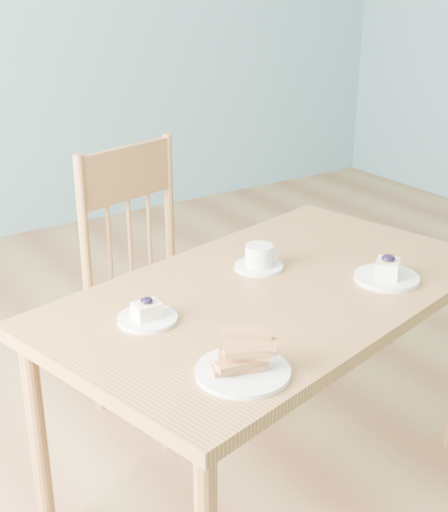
{
  "coord_description": "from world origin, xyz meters",
  "views": [
    {
      "loc": [
        -1.45,
        -1.59,
        1.52
      ],
      "look_at": [
        -0.48,
        -0.13,
        0.8
      ],
      "focal_mm": 50.0,
      "sensor_mm": 36.0,
      "label": 1
    }
  ],
  "objects_px": {
    "dining_table": "(273,310)",
    "coffee_cup": "(259,259)",
    "dining_chair": "(159,281)",
    "cheesecake_plate_near": "(387,274)",
    "cheesecake_plate_far": "(147,315)",
    "biscotti_plate": "(243,361)"
  },
  "relations": [
    {
      "from": "cheesecake_plate_near",
      "to": "cheesecake_plate_far",
      "type": "xyz_separation_m",
      "value": [
        -0.68,
        0.15,
        -0.0
      ]
    },
    {
      "from": "dining_chair",
      "to": "cheesecake_plate_far",
      "type": "xyz_separation_m",
      "value": [
        -0.35,
        -0.6,
        0.22
      ]
    },
    {
      "from": "cheesecake_plate_near",
      "to": "coffee_cup",
      "type": "xyz_separation_m",
      "value": [
        -0.25,
        0.27,
        0.01
      ]
    },
    {
      "from": "coffee_cup",
      "to": "biscotti_plate",
      "type": "xyz_separation_m",
      "value": [
        -0.37,
        -0.45,
        0.0
      ]
    },
    {
      "from": "cheesecake_plate_near",
      "to": "coffee_cup",
      "type": "height_order",
      "value": "cheesecake_plate_near"
    },
    {
      "from": "coffee_cup",
      "to": "cheesecake_plate_near",
      "type": "bearing_deg",
      "value": -28.46
    },
    {
      "from": "dining_chair",
      "to": "biscotti_plate",
      "type": "xyz_separation_m",
      "value": [
        -0.29,
        -0.94,
        0.24
      ]
    },
    {
      "from": "dining_chair",
      "to": "coffee_cup",
      "type": "relative_size",
      "value": 6.7
    },
    {
      "from": "dining_table",
      "to": "biscotti_plate",
      "type": "relative_size",
      "value": 6.83
    },
    {
      "from": "cheesecake_plate_near",
      "to": "cheesecake_plate_far",
      "type": "relative_size",
      "value": 1.21
    },
    {
      "from": "cheesecake_plate_near",
      "to": "biscotti_plate",
      "type": "bearing_deg",
      "value": -163.59
    },
    {
      "from": "coffee_cup",
      "to": "biscotti_plate",
      "type": "height_order",
      "value": "biscotti_plate"
    },
    {
      "from": "cheesecake_plate_near",
      "to": "dining_table",
      "type": "bearing_deg",
      "value": 154.85
    },
    {
      "from": "biscotti_plate",
      "to": "coffee_cup",
      "type": "bearing_deg",
      "value": 50.37
    },
    {
      "from": "cheesecake_plate_far",
      "to": "coffee_cup",
      "type": "height_order",
      "value": "coffee_cup"
    },
    {
      "from": "dining_table",
      "to": "dining_chair",
      "type": "height_order",
      "value": "dining_chair"
    },
    {
      "from": "dining_chair",
      "to": "cheesecake_plate_near",
      "type": "distance_m",
      "value": 0.85
    },
    {
      "from": "cheesecake_plate_far",
      "to": "biscotti_plate",
      "type": "distance_m",
      "value": 0.34
    },
    {
      "from": "dining_table",
      "to": "coffee_cup",
      "type": "bearing_deg",
      "value": 57.51
    },
    {
      "from": "dining_table",
      "to": "cheesecake_plate_far",
      "type": "xyz_separation_m",
      "value": [
        -0.39,
        0.01,
        0.09
      ]
    },
    {
      "from": "cheesecake_plate_far",
      "to": "coffee_cup",
      "type": "relative_size",
      "value": 1.06
    },
    {
      "from": "dining_table",
      "to": "dining_chair",
      "type": "relative_size",
      "value": 1.49
    }
  ]
}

